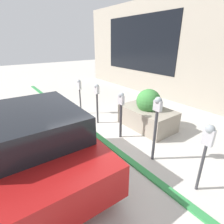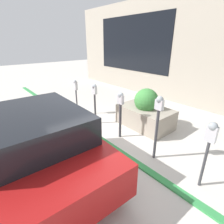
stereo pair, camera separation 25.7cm
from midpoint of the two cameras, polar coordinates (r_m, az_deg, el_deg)
ground_plane at (r=4.85m, az=-2.64°, el=-9.89°), size 40.00×40.00×0.00m
curb_strip at (r=4.80m, az=-3.41°, el=-10.01°), size 15.73×0.16×0.04m
building_facade at (r=7.69m, az=25.93°, el=17.47°), size 15.73×0.17×4.42m
parking_meter_nearest at (r=3.39m, az=27.48°, el=-7.93°), size 0.18×0.15×1.34m
parking_meter_second at (r=3.86m, az=12.98°, el=-1.42°), size 0.18×0.15×1.52m
parking_meter_middle at (r=4.73m, az=1.22°, el=1.41°), size 0.18×0.15×1.33m
parking_meter_fourth at (r=5.60m, az=-7.02°, el=5.26°), size 0.17×0.15×1.34m
parking_meter_farthest at (r=6.47m, az=-12.88°, el=7.15°), size 0.15×0.13×1.30m
planter_box at (r=5.61m, az=9.55°, el=-0.19°), size 1.68×1.03×1.24m
parked_car_front at (r=3.85m, az=-25.63°, el=-8.83°), size 3.88×2.00×1.41m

